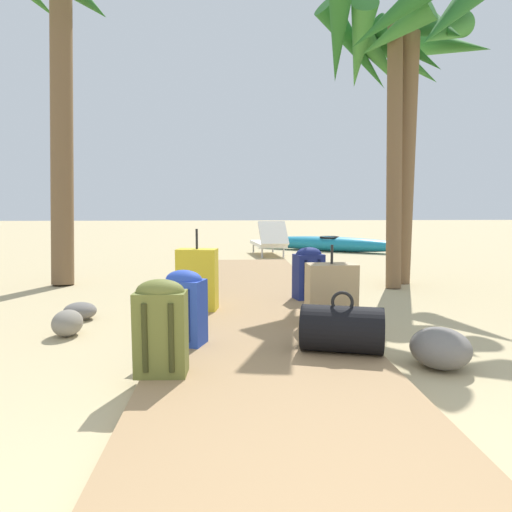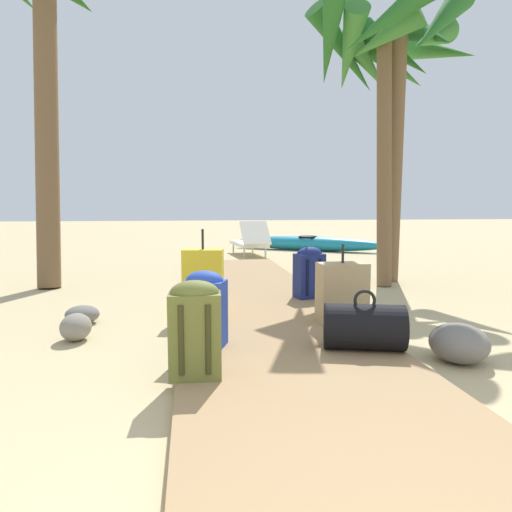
% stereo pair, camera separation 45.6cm
% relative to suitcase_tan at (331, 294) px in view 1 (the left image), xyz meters
% --- Properties ---
extents(ground_plane, '(60.00, 60.00, 0.00)m').
position_rel_suitcase_tan_xyz_m(ground_plane, '(-0.64, 0.15, -0.35)').
color(ground_plane, tan).
extents(boardwalk, '(1.65, 7.98, 0.08)m').
position_rel_suitcase_tan_xyz_m(boardwalk, '(-0.64, 0.95, -0.31)').
color(boardwalk, '#9E7A51').
rests_on(boardwalk, ground).
extents(suitcase_tan, '(0.45, 0.26, 0.72)m').
position_rel_suitcase_tan_xyz_m(suitcase_tan, '(0.00, 0.00, 0.00)').
color(suitcase_tan, tan).
rests_on(suitcase_tan, boardwalk).
extents(suitcase_yellow, '(0.43, 0.27, 0.83)m').
position_rel_suitcase_tan_xyz_m(suitcase_yellow, '(-1.24, 0.64, 0.04)').
color(suitcase_yellow, gold).
rests_on(suitcase_yellow, boardwalk).
extents(backpack_olive, '(0.33, 0.23, 0.61)m').
position_rel_suitcase_tan_xyz_m(backpack_olive, '(-1.34, -1.17, 0.05)').
color(backpack_olive, olive).
rests_on(backpack_olive, boardwalk).
extents(backpack_blue, '(0.36, 0.30, 0.58)m').
position_rel_suitcase_tan_xyz_m(backpack_blue, '(-1.26, -0.53, 0.03)').
color(backpack_blue, '#2847B7').
rests_on(backpack_blue, boardwalk).
extents(duffel_bag_black, '(0.66, 0.48, 0.45)m').
position_rel_suitcase_tan_xyz_m(duffel_bag_black, '(-0.09, -0.79, -0.10)').
color(duffel_bag_black, black).
rests_on(duffel_bag_black, boardwalk).
extents(backpack_navy, '(0.36, 0.29, 0.59)m').
position_rel_suitcase_tan_xyz_m(backpack_navy, '(-0.01, 1.13, 0.04)').
color(backpack_navy, navy).
rests_on(backpack_navy, boardwalk).
extents(palm_tree_far_left, '(2.13, 2.13, 4.78)m').
position_rel_suitcase_tan_xyz_m(palm_tree_far_left, '(-3.33, 2.85, 3.24)').
color(palm_tree_far_left, brown).
rests_on(palm_tree_far_left, ground).
extents(palm_tree_near_right, '(2.02, 1.82, 3.88)m').
position_rel_suitcase_tan_xyz_m(palm_tree_near_right, '(1.61, 2.63, 2.63)').
color(palm_tree_near_right, brown).
rests_on(palm_tree_near_right, ground).
extents(palm_tree_far_right, '(2.19, 2.34, 4.05)m').
position_rel_suitcase_tan_xyz_m(palm_tree_far_right, '(1.31, 2.30, 2.88)').
color(palm_tree_far_right, brown).
rests_on(palm_tree_far_right, ground).
extents(lounge_chair, '(0.78, 1.60, 0.79)m').
position_rel_suitcase_tan_xyz_m(lounge_chair, '(-0.02, 6.34, -0.03)').
color(lounge_chair, white).
rests_on(lounge_chair, ground).
extents(kayak, '(3.63, 2.46, 0.37)m').
position_rel_suitcase_tan_xyz_m(kayak, '(1.57, 7.29, -0.17)').
color(kayak, teal).
rests_on(kayak, ground).
extents(rock_right_mid, '(0.46, 0.48, 0.29)m').
position_rel_suitcase_tan_xyz_m(rock_right_mid, '(0.57, -0.94, -0.21)').
color(rock_right_mid, slate).
rests_on(rock_right_mid, ground).
extents(rock_left_near, '(0.27, 0.33, 0.23)m').
position_rel_suitcase_tan_xyz_m(rock_left_near, '(-2.33, 0.02, -0.24)').
color(rock_left_near, gray).
rests_on(rock_left_near, ground).
extents(rock_left_far, '(0.36, 0.33, 0.17)m').
position_rel_suitcase_tan_xyz_m(rock_left_far, '(-2.41, 0.61, -0.27)').
color(rock_left_far, slate).
rests_on(rock_left_far, ground).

